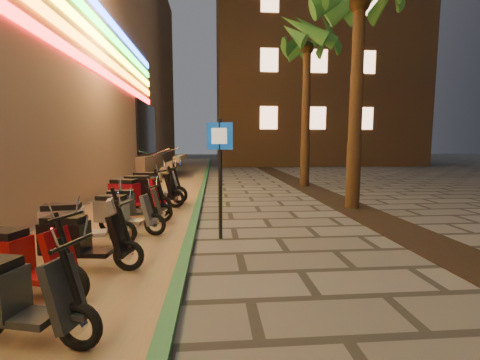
{
  "coord_description": "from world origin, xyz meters",
  "views": [
    {
      "loc": [
        -0.41,
        -1.95,
        1.85
      ],
      "look_at": [
        0.06,
        3.88,
        1.2
      ],
      "focal_mm": 24.0,
      "sensor_mm": 36.0,
      "label": 1
    }
  ],
  "objects": [
    {
      "name": "scooter_6",
      "position": [
        -2.78,
        1.98,
        0.47
      ],
      "size": [
        1.52,
        0.79,
        1.08
      ],
      "rotation": [
        0.0,
        0.0,
        -0.29
      ],
      "color": "black",
      "rests_on": "ground"
    },
    {
      "name": "parking_strip",
      "position": [
        -2.6,
        10.0,
        0.01
      ],
      "size": [
        3.4,
        60.0,
        0.01
      ],
      "primitive_type": "cube",
      "color": "#8C7251",
      "rests_on": "ground"
    },
    {
      "name": "scooter_7",
      "position": [
        -2.38,
        2.79,
        0.46
      ],
      "size": [
        1.5,
        0.58,
        1.05
      ],
      "rotation": [
        0.0,
        0.0,
        -0.12
      ],
      "color": "black",
      "rests_on": "ground"
    },
    {
      "name": "scooter_13",
      "position": [
        -2.34,
        8.33,
        0.55
      ],
      "size": [
        1.79,
        0.87,
        1.26
      ],
      "rotation": [
        0.0,
        0.0,
        -0.25
      ],
      "color": "black",
      "rests_on": "ground"
    },
    {
      "name": "palm_d",
      "position": [
        3.6,
        12.0,
        5.94
      ],
      "size": [
        2.97,
        3.02,
        7.16
      ],
      "color": "#472D19",
      "rests_on": "ground"
    },
    {
      "name": "palm_c",
      "position": [
        3.6,
        7.0,
        5.73
      ],
      "size": [
        2.97,
        3.02,
        6.91
      ],
      "color": "#472D19",
      "rests_on": "ground"
    },
    {
      "name": "scooter_8",
      "position": [
        -2.79,
        3.73,
        0.47
      ],
      "size": [
        1.55,
        0.72,
        1.09
      ],
      "rotation": [
        0.0,
        0.0,
        0.22
      ],
      "color": "black",
      "rests_on": "ground"
    },
    {
      "name": "scooter_5",
      "position": [
        -2.31,
        1.04,
        0.45
      ],
      "size": [
        1.47,
        0.72,
        1.04
      ],
      "rotation": [
        0.0,
        0.0,
        -0.25
      ],
      "color": "black",
      "rests_on": "ground"
    },
    {
      "name": "scooter_11",
      "position": [
        -2.55,
        6.62,
        0.53
      ],
      "size": [
        1.71,
        0.9,
        1.22
      ],
      "rotation": [
        0.0,
        0.0,
        -0.3
      ],
      "color": "black",
      "rests_on": "ground"
    },
    {
      "name": "scooter_9",
      "position": [
        -2.32,
        4.71,
        0.46
      ],
      "size": [
        1.49,
        0.7,
        1.05
      ],
      "rotation": [
        0.0,
        0.0,
        -0.23
      ],
      "color": "black",
      "rests_on": "ground"
    },
    {
      "name": "scooter_10",
      "position": [
        -2.34,
        5.55,
        0.46
      ],
      "size": [
        1.5,
        0.63,
        1.05
      ],
      "rotation": [
        0.0,
        0.0,
        0.16
      ],
      "color": "black",
      "rests_on": "ground"
    },
    {
      "name": "pedestrian_sign",
      "position": [
        -0.3,
        4.24,
        1.51
      ],
      "size": [
        0.5,
        0.19,
        2.34
      ],
      "rotation": [
        0.0,
        0.0,
        -0.32
      ],
      "color": "black",
      "rests_on": "ground"
    },
    {
      "name": "planting_strip",
      "position": [
        3.6,
        5.0,
        0.01
      ],
      "size": [
        1.2,
        40.0,
        0.02
      ],
      "primitive_type": "cube",
      "color": "black",
      "rests_on": "ground"
    },
    {
      "name": "apartment_block",
      "position": [
        9.0,
        32.0,
        12.5
      ],
      "size": [
        18.0,
        16.06,
        25.0
      ],
      "color": "brown",
      "rests_on": "ground"
    },
    {
      "name": "green_curb",
      "position": [
        -0.9,
        10.0,
        0.05
      ],
      "size": [
        0.18,
        60.0,
        0.1
      ],
      "primitive_type": "cube",
      "color": "#235F39",
      "rests_on": "ground"
    },
    {
      "name": "scooter_12",
      "position": [
        -2.38,
        7.48,
        0.54
      ],
      "size": [
        1.75,
        0.61,
        1.23
      ],
      "rotation": [
        0.0,
        0.0,
        -0.06
      ],
      "color": "black",
      "rests_on": "ground"
    }
  ]
}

